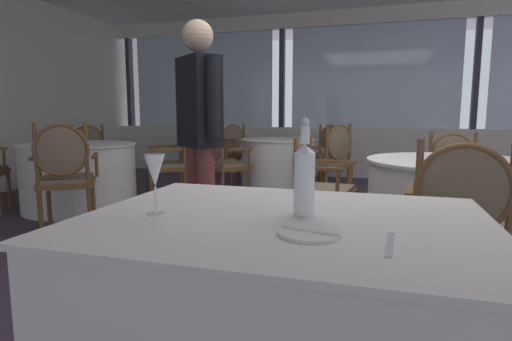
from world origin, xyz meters
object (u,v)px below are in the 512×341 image
object	(u,v)px
dining_chair_3_0	(331,157)
dining_chair_1_2	(88,153)
dining_chair_1_1	(174,157)
wine_glass	(155,172)
dining_chair_2_0	(460,219)
dining_chair_2_3	(316,181)
dining_chair_1_0	(65,170)
dining_chair_2_2	(451,170)
diner_person_0	(199,126)
water_bottle	(304,177)
dining_chair_3_3	(221,157)
dining_chair_3_1	(325,150)
dining_chair_3_2	(238,148)
side_plate	(309,233)

from	to	relation	value
dining_chair_3_0	dining_chair_1_2	bearing A→B (deg)	37.45
dining_chair_1_1	wine_glass	bearing A→B (deg)	83.40
dining_chair_2_0	dining_chair_2_3	world-z (taller)	dining_chair_2_0
dining_chair_1_0	dining_chair_2_2	distance (m)	3.65
dining_chair_2_2	diner_person_0	size ratio (longest dim) A/B	0.52
water_bottle	dining_chair_2_3	world-z (taller)	water_bottle
dining_chair_3_3	dining_chair_2_2	bearing A→B (deg)	-62.84
wine_glass	dining_chair_3_1	xyz separation A→B (m)	(-0.08, 5.05, -0.35)
dining_chair_1_0	diner_person_0	distance (m)	1.53
wine_glass	dining_chair_1_1	distance (m)	3.70
water_bottle	dining_chair_2_0	distance (m)	1.16
dining_chair_1_1	dining_chair_3_2	bearing A→B (deg)	-134.85
dining_chair_1_2	dining_chair_3_3	xyz separation A→B (m)	(2.02, -0.08, 0.01)
dining_chair_1_2	dining_chair_2_0	world-z (taller)	dining_chair_2_0
side_plate	dining_chair_3_2	xyz separation A→B (m)	(-1.93, 4.89, -0.20)
side_plate	dining_chair_2_2	bearing A→B (deg)	75.05
dining_chair_2_3	dining_chair_3_3	bearing A→B (deg)	145.18
dining_chair_2_0	dining_chair_3_3	distance (m)	3.34
dining_chair_2_2	diner_person_0	distance (m)	2.57
dining_chair_2_2	dining_chair_3_2	bearing A→B (deg)	-113.12
water_bottle	dining_chair_2_0	size ratio (longest dim) A/B	0.34
dining_chair_2_3	dining_chair_3_3	world-z (taller)	dining_chair_3_3
dining_chair_1_1	dining_chair_3_1	xyz separation A→B (m)	(1.61, 1.77, -0.03)
dining_chair_3_0	dining_chair_3_2	bearing A→B (deg)	0.00
side_plate	dining_chair_1_0	distance (m)	3.14
side_plate	wine_glass	xyz separation A→B (m)	(-0.54, 0.08, 0.14)
side_plate	dining_chair_2_0	size ratio (longest dim) A/B	0.19
dining_chair_1_0	dining_chair_2_0	size ratio (longest dim) A/B	1.05
dining_chair_1_0	dining_chair_2_3	world-z (taller)	dining_chair_1_0
dining_chair_1_1	dining_chair_3_0	world-z (taller)	same
dining_chair_1_2	dining_chair_3_2	xyz separation A→B (m)	(1.78, 1.24, 0.00)
dining_chair_3_1	dining_chair_3_3	size ratio (longest dim) A/B	0.96
wine_glass	dining_chair_1_2	bearing A→B (deg)	131.66
dining_chair_1_0	dining_chair_2_2	size ratio (longest dim) A/B	1.12
dining_chair_1_0	water_bottle	bearing A→B (deg)	-157.67
dining_chair_1_0	dining_chair_3_0	distance (m)	2.90
water_bottle	dining_chair_3_1	xyz separation A→B (m)	(-0.56, 4.91, -0.34)
dining_chair_1_1	diner_person_0	world-z (taller)	diner_person_0
dining_chair_1_1	dining_chair_3_3	bearing A→B (deg)	167.66
dining_chair_3_2	water_bottle	bearing A→B (deg)	-33.59
dining_chair_1_1	dining_chair_3_3	world-z (taller)	dining_chair_1_1
water_bottle	diner_person_0	xyz separation A→B (m)	(-1.01, 1.38, 0.12)
water_bottle	dining_chair_1_2	distance (m)	5.02
dining_chair_2_3	dining_chair_3_0	xyz separation A→B (m)	(-0.05, 1.49, 0.05)
side_plate	water_bottle	distance (m)	0.26
dining_chair_1_0	dining_chair_3_3	xyz separation A→B (m)	(0.82, 1.70, -0.03)
dining_chair_1_0	dining_chair_2_3	distance (m)	2.24
dining_chair_1_1	dining_chair_2_0	world-z (taller)	dining_chair_1_1
dining_chair_1_1	dining_chair_1_2	xyz separation A→B (m)	(-1.49, 0.29, -0.01)
dining_chair_1_1	dining_chair_2_2	world-z (taller)	dining_chair_1_1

